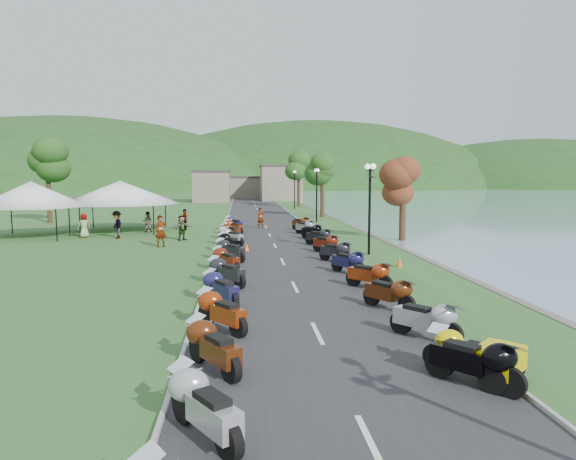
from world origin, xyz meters
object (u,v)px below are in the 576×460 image
object	(u,v)px
pedestrian_a	(161,247)
pedestrian_b	(148,232)
yellow_trike	(471,356)
vendor_tent_main	(121,206)
pedestrian_c	(117,238)

from	to	relation	value
pedestrian_a	pedestrian_b	size ratio (longest dim) A/B	1.22
yellow_trike	pedestrian_a	bearing A→B (deg)	-18.02
pedestrian_a	yellow_trike	bearing A→B (deg)	-88.91
vendor_tent_main	yellow_trike	bearing A→B (deg)	-65.15
yellow_trike	pedestrian_b	xyz separation A→B (m)	(-12.26, 30.33, -0.50)
pedestrian_a	pedestrian_c	size ratio (longest dim) A/B	1.01
yellow_trike	vendor_tent_main	distance (m)	34.40
yellow_trike	vendor_tent_main	size ratio (longest dim) A/B	0.36
pedestrian_a	pedestrian_c	xyz separation A→B (m)	(-3.75, 4.69, 0.00)
pedestrian_b	pedestrian_c	xyz separation A→B (m)	(-1.40, -3.97, 0.00)
yellow_trike	pedestrian_c	world-z (taller)	yellow_trike
yellow_trike	pedestrian_a	size ratio (longest dim) A/B	1.11
pedestrian_a	pedestrian_c	distance (m)	6.01
vendor_tent_main	pedestrian_b	xyz separation A→B (m)	(2.18, -0.85, -2.00)
pedestrian_c	pedestrian_b	bearing A→B (deg)	130.04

